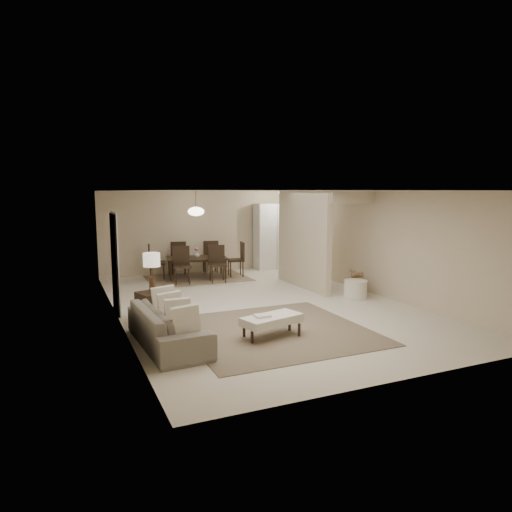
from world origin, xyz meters
name	(u,v)px	position (x,y,z in m)	size (l,w,h in m)	color
floor	(259,304)	(0.00, 0.00, 0.00)	(9.00, 9.00, 0.00)	beige
ceiling	(259,191)	(0.00, 0.00, 2.50)	(9.00, 9.00, 0.00)	white
back_wall	(200,232)	(0.00, 4.50, 1.25)	(6.00, 6.00, 0.00)	#C6B396
left_wall	(116,256)	(-3.00, 0.00, 1.25)	(9.00, 9.00, 0.00)	#C6B396
right_wall	(371,242)	(3.00, 0.00, 1.25)	(9.00, 9.00, 0.00)	#C6B396
partition	(303,240)	(1.80, 1.25, 1.25)	(0.15, 2.50, 2.50)	#C6B396
doorway	(115,264)	(-2.97, 0.60, 1.02)	(0.04, 0.90, 2.04)	black
pantry_cabinet	(273,236)	(2.35, 4.15, 1.05)	(1.20, 0.55, 2.10)	white
flush_light	(286,192)	(2.30, 3.20, 2.46)	(0.44, 0.44, 0.05)	white
living_rug	(274,330)	(-0.53, -1.87, 0.01)	(3.20, 3.20, 0.01)	brown
sofa	(168,326)	(-2.45, -1.87, 0.32)	(0.85, 2.18, 0.64)	slate
ottoman_bench	(272,320)	(-0.73, -2.17, 0.30)	(1.15, 0.74, 0.38)	beige
side_table	(153,307)	(-2.40, -0.37, 0.29)	(0.52, 0.52, 0.57)	black
table_lamp	(152,263)	(-2.40, -0.37, 1.13)	(0.32, 0.32, 0.76)	#452E1D
round_pouf	(356,289)	(2.30, -0.38, 0.21)	(0.55, 0.55, 0.43)	beige
wicker_basket	(356,286)	(2.59, 0.00, 0.19)	(0.45, 0.45, 0.39)	brown
dining_rug	(197,278)	(-0.38, 3.55, 0.01)	(2.80, 2.10, 0.01)	#7D664D
dining_table	(197,268)	(-0.38, 3.55, 0.30)	(1.71, 0.95, 0.60)	black
dining_chairs	(197,261)	(-0.38, 3.55, 0.51)	(2.75, 2.18, 1.01)	black
vase	(197,255)	(-0.38, 3.55, 0.68)	(0.16, 0.16, 0.17)	silver
yellow_mat	(307,277)	(2.59, 2.34, 0.01)	(0.84, 0.51, 0.01)	yellow
pendant_light	(196,211)	(-0.38, 3.55, 1.92)	(0.46, 0.46, 0.71)	#452E1D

